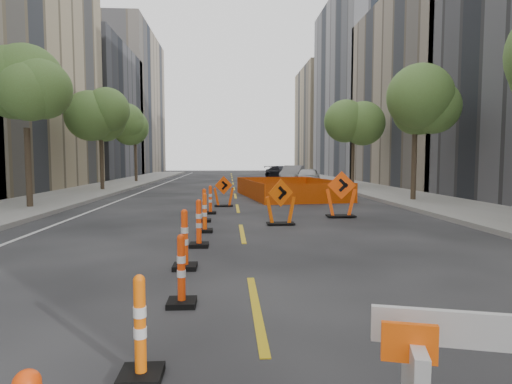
{
  "coord_description": "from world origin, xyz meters",
  "views": [
    {
      "loc": [
        -0.37,
        -7.74,
        2.06
      ],
      "look_at": [
        0.43,
        4.65,
        1.1
      ],
      "focal_mm": 30.0,
      "sensor_mm": 36.0,
      "label": 1
    }
  ],
  "objects": [
    {
      "name": "parked_car_far",
      "position": [
        5.02,
        34.69,
        0.69
      ],
      "size": [
        3.73,
        5.16,
        1.39
      ],
      "primitive_type": "imported",
      "rotation": [
        0.0,
        0.0,
        0.42
      ],
      "color": "black",
      "rests_on": "ground"
    },
    {
      "name": "chevron_sign_right",
      "position": [
        3.59,
        7.04,
        0.82
      ],
      "size": [
        1.19,
        0.84,
        1.63
      ],
      "primitive_type": null,
      "rotation": [
        0.0,
        0.0,
        -0.18
      ],
      "color": "#FF4C0A",
      "rests_on": "ground"
    },
    {
      "name": "parked_car_mid",
      "position": [
        5.25,
        29.43,
        0.75
      ],
      "size": [
        2.94,
        4.81,
        1.5
      ],
      "primitive_type": "imported",
      "rotation": [
        0.0,
        0.0,
        -0.32
      ],
      "color": "gray",
      "rests_on": "ground"
    },
    {
      "name": "bld_right_c",
      "position": [
        17.0,
        23.8,
        7.0
      ],
      "size": [
        12.0,
        16.0,
        14.0
      ],
      "primitive_type": "cube",
      "color": "gray",
      "rests_on": "ground"
    },
    {
      "name": "sidewalk_left",
      "position": [
        -9.0,
        12.0,
        0.07
      ],
      "size": [
        4.0,
        90.0,
        0.15
      ],
      "primitive_type": "cube",
      "color": "gray",
      "rests_on": "ground"
    },
    {
      "name": "safety_fence",
      "position": [
        2.91,
        15.22,
        0.47
      ],
      "size": [
        5.41,
        8.05,
        0.94
      ],
      "primitive_type": null,
      "rotation": [
        0.0,
        0.0,
        0.14
      ],
      "color": "#F95D0D",
      "rests_on": "ground"
    },
    {
      "name": "sidewalk_right",
      "position": [
        9.0,
        12.0,
        0.07
      ],
      "size": [
        4.0,
        90.0,
        0.15
      ],
      "primitive_type": "cube",
      "color": "gray",
      "rests_on": "ground"
    },
    {
      "name": "tree_l_b",
      "position": [
        -8.4,
        10.0,
        4.53
      ],
      "size": [
        2.8,
        2.8,
        5.95
      ],
      "color": "#382B1E",
      "rests_on": "ground"
    },
    {
      "name": "tree_l_d",
      "position": [
        -8.4,
        30.0,
        4.53
      ],
      "size": [
        2.8,
        2.8,
        5.95
      ],
      "color": "#382B1E",
      "rests_on": "ground"
    },
    {
      "name": "parked_car_near",
      "position": [
        5.42,
        23.06,
        0.71
      ],
      "size": [
        2.66,
        4.46,
        1.42
      ],
      "primitive_type": "imported",
      "rotation": [
        0.0,
        0.0,
        -0.25
      ],
      "color": "silver",
      "rests_on": "ground"
    },
    {
      "name": "channelizer_6",
      "position": [
        -1.17,
        6.28,
        0.55
      ],
      "size": [
        0.43,
        0.43,
        1.09
      ],
      "primitive_type": null,
      "color": "#FF470A",
      "rests_on": "ground"
    },
    {
      "name": "channelizer_5",
      "position": [
        -1.05,
        4.26,
        0.55
      ],
      "size": [
        0.44,
        0.44,
        1.11
      ],
      "primitive_type": null,
      "color": "#FF4D0A",
      "rests_on": "ground"
    },
    {
      "name": "chevron_sign_center",
      "position": [
        1.25,
        5.47,
        0.72
      ],
      "size": [
        1.11,
        0.9,
        1.45
      ],
      "primitive_type": null,
      "rotation": [
        0.0,
        0.0,
        0.39
      ],
      "color": "#E05209",
      "rests_on": "ground"
    },
    {
      "name": "tree_r_b",
      "position": [
        8.4,
        12.0,
        4.53
      ],
      "size": [
        2.8,
        2.8,
        5.95
      ],
      "color": "#382B1E",
      "rests_on": "ground"
    },
    {
      "name": "bld_left_d",
      "position": [
        -17.0,
        39.2,
        7.0
      ],
      "size": [
        12.0,
        16.0,
        14.0
      ],
      "primitive_type": "cube",
      "color": "#4C4C51",
      "rests_on": "ground"
    },
    {
      "name": "channelizer_7",
      "position": [
        -1.06,
        8.31,
        0.54
      ],
      "size": [
        0.42,
        0.42,
        1.08
      ],
      "primitive_type": null,
      "color": "#F13F0A",
      "rests_on": "ground"
    },
    {
      "name": "tree_r_c",
      "position": [
        8.4,
        22.0,
        4.53
      ],
      "size": [
        2.8,
        2.8,
        5.95
      ],
      "color": "#382B1E",
      "rests_on": "ground"
    },
    {
      "name": "ground_plane",
      "position": [
        0.0,
        0.0,
        0.0
      ],
      "size": [
        140.0,
        140.0,
        0.0
      ],
      "primitive_type": "plane",
      "color": "black"
    },
    {
      "name": "channelizer_4",
      "position": [
        -1.07,
        2.24,
        0.56
      ],
      "size": [
        0.44,
        0.44,
        1.12
      ],
      "primitive_type": null,
      "color": "#F93F0A",
      "rests_on": "ground"
    },
    {
      "name": "bld_right_e",
      "position": [
        17.0,
        58.6,
        8.0
      ],
      "size": [
        12.0,
        14.0,
        16.0
      ],
      "primitive_type": "cube",
      "color": "tan",
      "rests_on": "ground"
    },
    {
      "name": "channelizer_3",
      "position": [
        -1.2,
        0.22,
        0.56
      ],
      "size": [
        0.45,
        0.45,
        1.13
      ],
      "primitive_type": null,
      "color": "#EB3E09",
      "rests_on": "ground"
    },
    {
      "name": "bld_left_e",
      "position": [
        -17.0,
        55.6,
        10.0
      ],
      "size": [
        12.0,
        20.0,
        20.0
      ],
      "primitive_type": "cube",
      "color": "gray",
      "rests_on": "ground"
    },
    {
      "name": "tree_l_c",
      "position": [
        -8.4,
        20.0,
        4.53
      ],
      "size": [
        2.8,
        2.8,
        5.95
      ],
      "color": "#382B1E",
      "rests_on": "ground"
    },
    {
      "name": "bld_right_d",
      "position": [
        17.0,
        40.2,
        10.0
      ],
      "size": [
        12.0,
        18.0,
        20.0
      ],
      "primitive_type": "cube",
      "color": "gray",
      "rests_on": "ground"
    },
    {
      "name": "chevron_sign_left",
      "position": [
        -0.59,
        10.78,
        0.66
      ],
      "size": [
        1.02,
        0.82,
        1.32
      ],
      "primitive_type": null,
      "rotation": [
        0.0,
        0.0,
        0.38
      ],
      "color": "#EB4709",
      "rests_on": "ground"
    },
    {
      "name": "channelizer_1",
      "position": [
        -1.2,
        -3.83,
        0.5
      ],
      "size": [
        0.4,
        0.4,
        1.0
      ],
      "primitive_type": null,
      "color": "#EE600A",
      "rests_on": "ground"
    },
    {
      "name": "channelizer_2",
      "position": [
        -1.04,
        -1.8,
        0.51
      ],
      "size": [
        0.4,
        0.4,
        1.02
      ],
      "primitive_type": null,
      "color": "red",
      "rests_on": "ground"
    }
  ]
}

